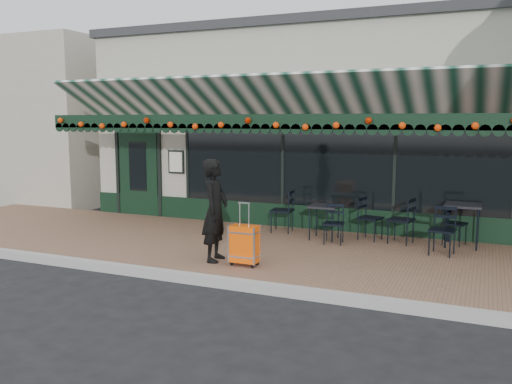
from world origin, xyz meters
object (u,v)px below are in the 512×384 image
at_px(chair_b_right, 370,219).
at_px(chair_b_front, 334,224).
at_px(chair_a_left, 401,220).
at_px(chair_a_right, 455,224).
at_px(woman, 215,210).
at_px(cafe_table_a, 463,208).
at_px(chair_a_front, 442,231).
at_px(suitcase, 244,245).
at_px(chair_b_left, 282,211).
at_px(cafe_table_b, 324,209).

height_order(chair_b_right, chair_b_front, chair_b_right).
relative_size(chair_a_left, chair_a_right, 1.14).
relative_size(woman, chair_b_front, 2.24).
height_order(cafe_table_a, chair_a_right, cafe_table_a).
bearing_deg(chair_b_right, chair_a_right, -68.10).
bearing_deg(woman, chair_a_left, -55.38).
distance_m(woman, chair_a_front, 3.97).
height_order(chair_a_left, chair_b_front, chair_a_left).
height_order(suitcase, chair_b_left, suitcase).
bearing_deg(chair_a_right, chair_b_front, 129.54).
height_order(cafe_table_a, chair_b_front, cafe_table_a).
height_order(cafe_table_b, chair_b_left, chair_b_left).
relative_size(cafe_table_b, chair_b_left, 0.75).
distance_m(chair_a_right, chair_b_right, 1.56).
bearing_deg(chair_b_right, chair_b_left, 103.01).
relative_size(chair_a_right, chair_a_front, 0.92).
height_order(cafe_table_a, chair_b_left, chair_b_left).
bearing_deg(chair_b_front, chair_a_left, 17.52).
bearing_deg(chair_a_left, cafe_table_a, 112.65).
height_order(chair_a_front, chair_b_right, chair_a_front).
relative_size(chair_a_front, chair_b_right, 1.01).
bearing_deg(woman, cafe_table_b, -36.58).
xyz_separation_m(chair_a_front, chair_b_front, (-1.96, 0.08, -0.04)).
bearing_deg(chair_a_right, cafe_table_b, 120.02).
distance_m(chair_a_front, chair_b_right, 1.56).
relative_size(cafe_table_b, chair_a_front, 0.79).
relative_size(cafe_table_b, chair_b_right, 0.80).
bearing_deg(cafe_table_a, chair_a_left, -168.60).
relative_size(cafe_table_a, chair_b_right, 0.94).
height_order(chair_a_right, chair_b_left, chair_b_left).
distance_m(chair_b_left, chair_b_front, 1.44).
height_order(chair_b_left, chair_b_right, chair_b_left).
bearing_deg(chair_b_left, suitcase, 2.46).
height_order(chair_a_right, chair_b_front, chair_a_right).
relative_size(chair_a_right, chair_b_front, 1.03).
bearing_deg(cafe_table_a, woman, -143.69).
relative_size(suitcase, chair_b_front, 1.34).
xyz_separation_m(woman, chair_b_front, (1.49, 1.99, -0.47)).
xyz_separation_m(cafe_table_b, chair_b_right, (0.85, 0.30, -0.18)).
bearing_deg(chair_b_front, cafe_table_b, 123.77).
relative_size(chair_a_left, chair_b_right, 1.05).
xyz_separation_m(chair_a_left, chair_b_left, (-2.45, 0.09, 0.00)).
height_order(cafe_table_b, chair_a_front, chair_a_front).
relative_size(cafe_table_a, cafe_table_b, 1.18).
xyz_separation_m(cafe_table_b, chair_a_right, (2.40, 0.53, -0.21)).
xyz_separation_m(woman, suitcase, (0.58, -0.10, -0.51)).
xyz_separation_m(suitcase, chair_a_right, (3.03, 2.93, 0.05)).
xyz_separation_m(chair_b_left, chair_b_right, (1.85, -0.01, -0.03)).
xyz_separation_m(chair_a_front, chair_b_left, (-3.25, 0.72, 0.02)).
height_order(chair_a_right, chair_a_front, chair_a_front).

